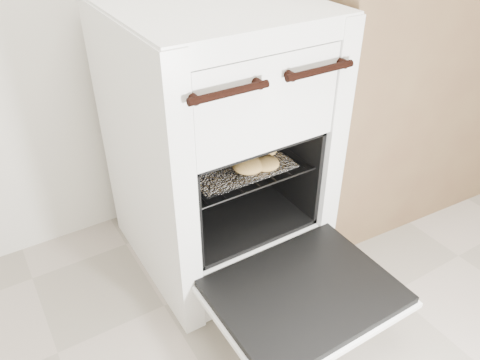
# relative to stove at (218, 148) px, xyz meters

# --- Properties ---
(stove) EXTENTS (0.56, 0.62, 0.86)m
(stove) POSITION_rel_stove_xyz_m (0.00, 0.00, 0.00)
(stove) COLOR white
(stove) RESTS_ON ground
(oven_door) EXTENTS (0.50, 0.39, 0.04)m
(oven_door) POSITION_rel_stove_xyz_m (-0.00, -0.47, -0.23)
(oven_door) COLOR black
(oven_door) RESTS_ON stove
(oven_rack) EXTENTS (0.41, 0.39, 0.01)m
(oven_rack) POSITION_rel_stove_xyz_m (-0.00, -0.06, -0.01)
(oven_rack) COLOR black
(oven_rack) RESTS_ON stove
(foil_sheet) EXTENTS (0.32, 0.28, 0.01)m
(foil_sheet) POSITION_rel_stove_xyz_m (-0.00, -0.08, -0.00)
(foil_sheet) COLOR silver
(foil_sheet) RESTS_ON oven_rack
(baked_rolls) EXTENTS (0.25, 0.25, 0.04)m
(baked_rolls) POSITION_rel_stove_xyz_m (0.02, -0.12, 0.02)
(baked_rolls) COLOR tan
(baked_rolls) RESTS_ON foil_sheet
(counter) EXTENTS (0.97, 0.68, 0.94)m
(counter) POSITION_rel_stove_xyz_m (0.78, 0.04, 0.05)
(counter) COLOR brown
(counter) RESTS_ON ground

